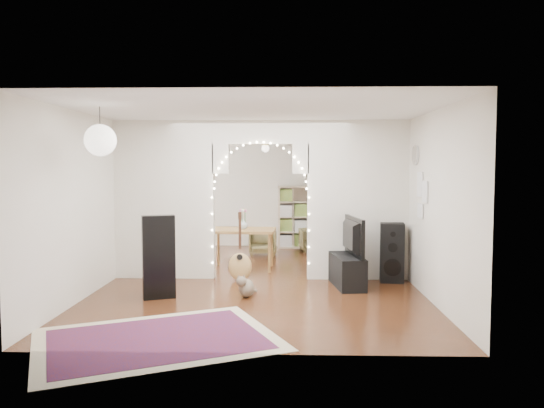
{
  "coord_description": "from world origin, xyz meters",
  "views": [
    {
      "loc": [
        0.46,
        -9.04,
        1.91
      ],
      "look_at": [
        0.19,
        0.3,
        1.26
      ],
      "focal_mm": 35.0,
      "sensor_mm": 36.0,
      "label": 1
    }
  ],
  "objects_px": {
    "media_console": "(347,271)",
    "dining_chair_right": "(313,240)",
    "floor_speaker": "(392,253)",
    "dining_table": "(243,233)",
    "dining_chair_left": "(262,242)",
    "acoustic_guitar": "(240,255)",
    "bookcase": "(308,217)"
  },
  "relations": [
    {
      "from": "bookcase",
      "to": "dining_chair_left",
      "type": "height_order",
      "value": "bookcase"
    },
    {
      "from": "dining_chair_left",
      "to": "dining_table",
      "type": "bearing_deg",
      "value": -103.79
    },
    {
      "from": "dining_chair_left",
      "to": "dining_chair_right",
      "type": "distance_m",
      "value": 1.23
    },
    {
      "from": "media_console",
      "to": "dining_chair_right",
      "type": "height_order",
      "value": "dining_chair_right"
    },
    {
      "from": "dining_table",
      "to": "dining_chair_right",
      "type": "relative_size",
      "value": 2.15
    },
    {
      "from": "dining_table",
      "to": "dining_chair_left",
      "type": "distance_m",
      "value": 1.68
    },
    {
      "from": "dining_table",
      "to": "bookcase",
      "type": "bearing_deg",
      "value": 66.03
    },
    {
      "from": "bookcase",
      "to": "dining_table",
      "type": "height_order",
      "value": "bookcase"
    },
    {
      "from": "acoustic_guitar",
      "to": "floor_speaker",
      "type": "xyz_separation_m",
      "value": [
        2.54,
        -0.0,
        0.06
      ]
    },
    {
      "from": "floor_speaker",
      "to": "media_console",
      "type": "xyz_separation_m",
      "value": [
        -0.78,
        -0.37,
        -0.24
      ]
    },
    {
      "from": "floor_speaker",
      "to": "acoustic_guitar",
      "type": "bearing_deg",
      "value": -173.05
    },
    {
      "from": "dining_table",
      "to": "dining_chair_left",
      "type": "height_order",
      "value": "dining_table"
    },
    {
      "from": "media_console",
      "to": "dining_chair_right",
      "type": "bearing_deg",
      "value": 88.73
    },
    {
      "from": "dining_chair_left",
      "to": "dining_chair_right",
      "type": "height_order",
      "value": "dining_chair_left"
    },
    {
      "from": "floor_speaker",
      "to": "dining_table",
      "type": "xyz_separation_m",
      "value": [
        -2.58,
        1.05,
        0.19
      ]
    },
    {
      "from": "acoustic_guitar",
      "to": "floor_speaker",
      "type": "height_order",
      "value": "acoustic_guitar"
    },
    {
      "from": "dining_table",
      "to": "dining_chair_right",
      "type": "xyz_separation_m",
      "value": [
        1.41,
        2.13,
        -0.42
      ]
    },
    {
      "from": "acoustic_guitar",
      "to": "dining_chair_right",
      "type": "distance_m",
      "value": 3.46
    },
    {
      "from": "media_console",
      "to": "bookcase",
      "type": "xyz_separation_m",
      "value": [
        -0.46,
        4.12,
        0.48
      ]
    },
    {
      "from": "floor_speaker",
      "to": "dining_table",
      "type": "bearing_deg",
      "value": 164.79
    },
    {
      "from": "acoustic_guitar",
      "to": "dining_table",
      "type": "xyz_separation_m",
      "value": [
        -0.04,
        1.05,
        0.25
      ]
    },
    {
      "from": "bookcase",
      "to": "dining_chair_right",
      "type": "xyz_separation_m",
      "value": [
        0.08,
        -0.57,
        -0.47
      ]
    },
    {
      "from": "media_console",
      "to": "dining_chair_right",
      "type": "distance_m",
      "value": 3.57
    },
    {
      "from": "dining_chair_left",
      "to": "floor_speaker",
      "type": "bearing_deg",
      "value": -52.9
    },
    {
      "from": "acoustic_guitar",
      "to": "bookcase",
      "type": "xyz_separation_m",
      "value": [
        1.29,
        3.75,
        0.3
      ]
    },
    {
      "from": "floor_speaker",
      "to": "media_console",
      "type": "height_order",
      "value": "floor_speaker"
    },
    {
      "from": "dining_table",
      "to": "dining_chair_left",
      "type": "bearing_deg",
      "value": 82.01
    },
    {
      "from": "bookcase",
      "to": "dining_chair_right",
      "type": "distance_m",
      "value": 0.75
    },
    {
      "from": "media_console",
      "to": "dining_chair_left",
      "type": "height_order",
      "value": "dining_chair_left"
    },
    {
      "from": "dining_chair_left",
      "to": "dining_chair_right",
      "type": "bearing_deg",
      "value": 21.35
    },
    {
      "from": "acoustic_guitar",
      "to": "dining_table",
      "type": "height_order",
      "value": "acoustic_guitar"
    },
    {
      "from": "dining_chair_left",
      "to": "acoustic_guitar",
      "type": "bearing_deg",
      "value": -98.95
    }
  ]
}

